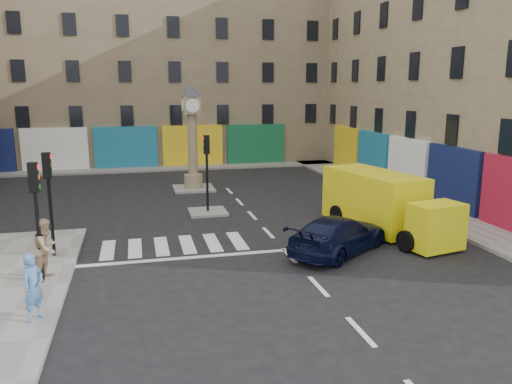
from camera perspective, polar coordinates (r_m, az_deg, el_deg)
name	(u,v)px	position (r m, az deg, el deg)	size (l,w,h in m)	color
ground	(298,265)	(17.55, 4.82, -8.29)	(120.00, 120.00, 0.00)	black
sidewalk_right	(387,193)	(29.78, 14.72, -0.09)	(2.60, 30.00, 0.15)	gray
sidewalk_far	(155,169)	(38.30, -11.52, 2.65)	(32.00, 2.40, 0.15)	gray
island_near	(208,212)	(24.58, -5.53, -2.27)	(1.80, 1.80, 0.12)	gray
island_far	(194,188)	(30.39, -7.13, 0.41)	(2.40, 2.40, 0.12)	gray
building_right	(494,53)	(32.73, 25.55, 14.17)	(10.00, 30.00, 16.00)	tan
building_far	(147,57)	(43.71, -12.31, 14.81)	(32.00, 10.00, 17.00)	#89765B
traffic_light_left_near	(36,203)	(16.46, -23.86, -1.13)	(0.28, 0.22, 3.70)	black
traffic_light_left_far	(49,188)	(18.78, -22.61, 0.47)	(0.28, 0.22, 3.70)	black
traffic_light_island	(207,161)	(24.09, -5.64, 3.58)	(0.28, 0.22, 3.70)	black
clock_pillar	(192,131)	(29.90, -7.30, 6.98)	(1.20, 1.20, 6.10)	tan
navy_sedan	(339,235)	(18.79, 9.43, -4.83)	(1.93, 4.74, 1.38)	black
yellow_van	(383,203)	(21.83, 14.36, -1.26)	(3.38, 7.03, 2.46)	yellow
pedestrian_blue	(33,287)	(14.15, -24.10, -9.88)	(0.65, 0.42, 1.77)	#5487C1
pedestrian_tan	(46,249)	(16.95, -22.85, -5.97)	(0.94, 0.73, 1.93)	tan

